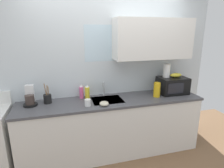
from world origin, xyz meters
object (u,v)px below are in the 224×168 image
Objects in this scene: microwave at (172,85)px; dish_soap_bottle_yellow at (87,92)px; cereal_canister at (157,90)px; utensil_crock at (48,99)px; dish_soap_bottle_pink at (81,92)px; small_bowl at (104,104)px; coffee_maker at (30,98)px; mug_white at (88,103)px; banana_bunch at (176,75)px; paper_towel_roll at (167,71)px.

microwave reaches higher than dish_soap_bottle_yellow.
utensil_crock is (-1.65, 0.17, -0.04)m from cereal_canister.
cereal_canister reaches higher than dish_soap_bottle_pink.
small_bowl is at bearing -63.45° from dish_soap_bottle_yellow.
dish_soap_bottle_pink is 0.73× the size of utensil_crock.
small_bowl is at bearing -17.26° from coffee_maker.
cereal_canister is 2.42× the size of mug_white.
mug_white is (-0.04, -0.30, -0.06)m from dish_soap_bottle_yellow.
microwave is at bearing -2.05° from utensil_crock.
cereal_canister is 0.91m from small_bowl.
dish_soap_bottle_yellow is at bearing 3.66° from coffee_maker.
utensil_crock is (-2.04, 0.07, -0.23)m from banana_bunch.
dish_soap_bottle_yellow is (-1.41, 0.11, -0.03)m from microwave.
dish_soap_bottle_pink is (-1.40, 0.10, -0.28)m from paper_towel_roll.
utensil_crock is (-0.58, -0.04, -0.03)m from dish_soap_bottle_yellow.
utensil_crock is (-0.50, -0.08, -0.03)m from dish_soap_bottle_pink.
small_bowl is (0.22, -0.06, -0.02)m from mug_white.
small_bowl is (-1.28, -0.25, -0.27)m from banana_bunch.
microwave is 2.30× the size of banana_bunch.
dish_soap_bottle_pink is at bearing 174.27° from microwave.
dish_soap_bottle_pink is 0.35m from mug_white.
utensil_crock is at bearing 154.40° from mug_white.
coffee_maker is at bearing 178.46° from microwave.
paper_towel_roll is 1.22m from small_bowl.
dish_soap_bottle_yellow is at bearing 116.55° from small_bowl.
paper_towel_roll is at bearing 32.01° from cereal_canister.
paper_towel_roll is 1.00× the size of dish_soap_bottle_yellow.
cereal_canister is (-0.39, -0.10, -0.19)m from banana_bunch.
paper_towel_roll is 1.92m from utensil_crock.
paper_towel_roll reaches higher than cereal_canister.
utensil_crock reaches higher than dish_soap_bottle_yellow.
utensil_crock reaches higher than microwave.
microwave reaches higher than cereal_canister.
microwave is 4.84× the size of mug_white.
banana_bunch reaches higher than mug_white.
banana_bunch is at bearing -1.47° from coffee_maker.
dish_soap_bottle_yellow is (0.81, 0.05, -0.00)m from coffee_maker.
dish_soap_bottle_yellow is at bearing 175.68° from banana_bunch.
mug_white is at bearing -175.37° from cereal_canister.
microwave is 1.46m from mug_white.
cereal_canister is (-0.34, -0.10, -0.02)m from microwave.
small_bowl is (0.76, -0.32, -0.04)m from utensil_crock.
coffee_maker is at bearing 162.17° from mug_white.
coffee_maker is 2.95× the size of mug_white.
paper_towel_roll is 1.34m from dish_soap_bottle_yellow.
dish_soap_bottle_pink is (0.73, 0.09, -0.00)m from coffee_maker.
banana_bunch is at bearing -5.49° from dish_soap_bottle_pink.
cereal_canister is at bearing -147.99° from paper_towel_roll.
mug_white is 0.23m from small_bowl.
banana_bunch is 0.71× the size of coffee_maker.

